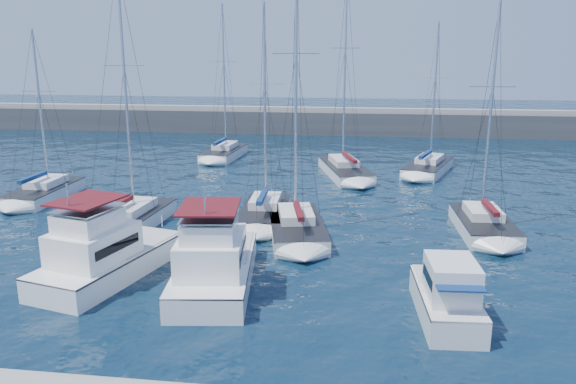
# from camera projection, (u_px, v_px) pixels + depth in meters

# --- Properties ---
(ground) EXTENTS (220.00, 220.00, 0.00)m
(ground) POSITION_uv_depth(u_px,v_px,m) (220.00, 278.00, 28.02)
(ground) COLOR black
(ground) RESTS_ON ground
(breakwater) EXTENTS (160.00, 6.00, 4.45)m
(breakwater) POSITION_uv_depth(u_px,v_px,m) (313.00, 125.00, 77.72)
(breakwater) COLOR #424244
(breakwater) RESTS_ON ground
(motor_yacht_port_inner) EXTENTS (5.36, 9.04, 4.69)m
(motor_yacht_port_inner) POSITION_uv_depth(u_px,v_px,m) (104.00, 257.00, 27.79)
(motor_yacht_port_inner) COLOR white
(motor_yacht_port_inner) RESTS_ON ground
(motor_yacht_stbd_inner) EXTENTS (4.57, 9.08, 4.69)m
(motor_yacht_stbd_inner) POSITION_uv_depth(u_px,v_px,m) (214.00, 265.00, 26.73)
(motor_yacht_stbd_inner) COLOR white
(motor_yacht_stbd_inner) RESTS_ON ground
(motor_yacht_stbd_outer) EXTENTS (2.64, 5.77, 3.20)m
(motor_yacht_stbd_outer) POSITION_uv_depth(u_px,v_px,m) (447.00, 298.00, 23.56)
(motor_yacht_stbd_outer) COLOR silver
(motor_yacht_stbd_outer) RESTS_ON ground
(sailboat_mid_a) EXTENTS (3.08, 7.50, 12.91)m
(sailboat_mid_a) POSITION_uv_depth(u_px,v_px,m) (44.00, 192.00, 42.92)
(sailboat_mid_a) COLOR white
(sailboat_mid_a) RESTS_ON ground
(sailboat_mid_b) EXTENTS (3.60, 8.86, 16.35)m
(sailboat_mid_b) POSITION_uv_depth(u_px,v_px,m) (129.00, 221.00, 35.69)
(sailboat_mid_b) COLOR silver
(sailboat_mid_b) RESTS_ON ground
(sailboat_mid_c) EXTENTS (3.32, 7.44, 14.35)m
(sailboat_mid_c) POSITION_uv_depth(u_px,v_px,m) (265.00, 213.00, 37.41)
(sailboat_mid_c) COLOR silver
(sailboat_mid_c) RESTS_ON ground
(sailboat_mid_d) EXTENTS (4.70, 8.34, 17.54)m
(sailboat_mid_d) POSITION_uv_depth(u_px,v_px,m) (297.00, 227.00, 34.37)
(sailboat_mid_d) COLOR silver
(sailboat_mid_d) RESTS_ON ground
(sailboat_mid_e) EXTENTS (3.31, 7.15, 14.31)m
(sailboat_mid_e) POSITION_uv_depth(u_px,v_px,m) (483.00, 224.00, 34.94)
(sailboat_mid_e) COLOR silver
(sailboat_mid_e) RESTS_ON ground
(sailboat_back_a) EXTENTS (3.56, 8.02, 16.00)m
(sailboat_back_a) POSITION_uv_depth(u_px,v_px,m) (224.00, 153.00, 59.28)
(sailboat_back_a) COLOR white
(sailboat_back_a) RESTS_ON ground
(sailboat_back_b) EXTENTS (5.58, 10.04, 18.14)m
(sailboat_back_b) POSITION_uv_depth(u_px,v_px,m) (345.00, 169.00, 50.96)
(sailboat_back_b) COLOR silver
(sailboat_back_b) RESTS_ON ground
(sailboat_back_c) EXTENTS (5.59, 8.73, 13.88)m
(sailboat_back_c) POSITION_uv_depth(u_px,v_px,m) (428.00, 167.00, 52.02)
(sailboat_back_c) COLOR white
(sailboat_back_c) RESTS_ON ground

